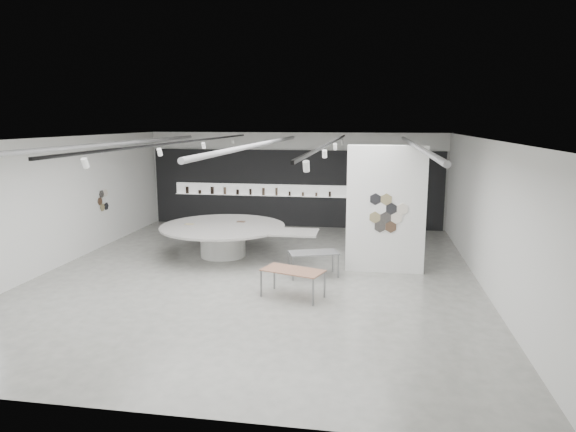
% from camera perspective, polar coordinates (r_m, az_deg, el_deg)
% --- Properties ---
extents(room, '(12.02, 14.02, 3.82)m').
position_cam_1_polar(room, '(14.04, -3.88, 1.54)').
color(room, '#9A9A91').
rests_on(room, ground).
extents(back_wall_display, '(11.80, 0.27, 3.10)m').
position_cam_1_polar(back_wall_display, '(20.86, 0.51, 3.06)').
color(back_wall_display, black).
rests_on(back_wall_display, ground).
extents(partition_column, '(2.20, 0.38, 3.60)m').
position_cam_1_polar(partition_column, '(14.71, 10.81, 0.71)').
color(partition_column, white).
rests_on(partition_column, ground).
extents(display_island, '(5.09, 4.00, 1.01)m').
position_cam_1_polar(display_island, '(16.41, -6.99, -2.23)').
color(display_island, white).
rests_on(display_island, ground).
extents(sample_table_wood, '(1.64, 1.17, 0.69)m').
position_cam_1_polar(sample_table_wood, '(12.56, 0.54, -6.22)').
color(sample_table_wood, '#95644D').
rests_on(sample_table_wood, ground).
extents(sample_table_stone, '(1.49, 1.08, 0.69)m').
position_cam_1_polar(sample_table_stone, '(14.24, 2.86, -4.26)').
color(sample_table_stone, slate).
rests_on(sample_table_stone, ground).
extents(kitchen_counter, '(1.64, 0.79, 1.24)m').
position_cam_1_polar(kitchen_counter, '(20.40, 10.04, -0.39)').
color(kitchen_counter, white).
rests_on(kitchen_counter, ground).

